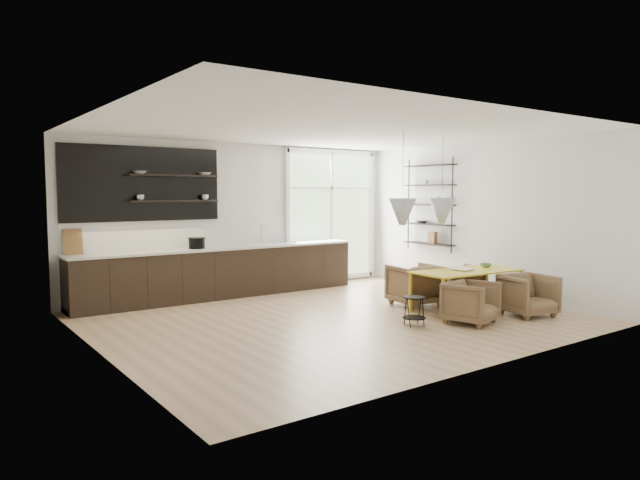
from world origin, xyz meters
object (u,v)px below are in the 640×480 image
(dining_table, at_px, (467,273))
(armchair_back_left, at_px, (415,285))
(armchair_front_right, at_px, (528,295))
(armchair_front_left, at_px, (471,302))
(wire_stool, at_px, (414,307))
(armchair_back_right, at_px, (458,283))

(dining_table, distance_m, armchair_back_left, 0.94)
(armchair_back_left, xyz_separation_m, armchair_front_right, (0.84, -1.66, -0.03))
(armchair_front_left, distance_m, armchair_front_right, 1.17)
(armchair_back_left, distance_m, armchair_front_left, 1.51)
(armchair_front_right, bearing_deg, wire_stool, 175.19)
(armchair_front_right, bearing_deg, armchair_back_left, 128.62)
(dining_table, bearing_deg, armchair_back_left, 117.97)
(armchair_front_left, relative_size, wire_stool, 1.62)
(armchair_back_right, xyz_separation_m, wire_stool, (-2.00, -0.88, -0.05))
(armchair_front_right, bearing_deg, armchair_front_left, -177.22)
(armchair_front_right, relative_size, wire_stool, 1.69)
(dining_table, relative_size, armchair_front_right, 2.63)
(armchair_front_left, xyz_separation_m, wire_stool, (-0.79, 0.39, -0.04))
(dining_table, height_order, wire_stool, dining_table)
(dining_table, distance_m, armchair_back_right, 0.88)
(armchair_back_right, distance_m, armchair_front_right, 1.46)
(dining_table, distance_m, wire_stool, 1.53)
(armchair_back_left, bearing_deg, armchair_front_left, 87.25)
(dining_table, relative_size, wire_stool, 4.43)
(armchair_back_left, distance_m, armchair_front_right, 1.86)
(dining_table, relative_size, armchair_back_left, 2.43)
(dining_table, bearing_deg, armchair_front_left, -131.94)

